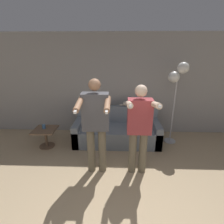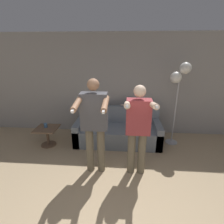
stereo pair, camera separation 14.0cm
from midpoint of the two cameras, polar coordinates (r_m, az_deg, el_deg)
The scene contains 8 objects.
wall_back at distance 4.62m, azimuth 3.51°, elevation 8.59°, with size 10.00×0.05×2.60m.
couch at distance 4.37m, azimuth 2.83°, elevation -6.40°, with size 2.06×0.85×0.83m.
person_left at distance 3.03m, azimuth -4.48°, elevation -3.07°, with size 0.53×0.68×1.76m.
person_right at distance 3.04m, azimuth 9.80°, elevation -4.48°, with size 0.49×0.66×1.66m.
cat at distance 4.43m, azimuth 7.16°, elevation 2.79°, with size 0.45×0.11×0.17m.
floor_lamp at distance 4.20m, azimuth 22.17°, elevation 10.10°, with size 0.43×0.29×1.94m.
side_table at distance 4.43m, azimuth -19.57°, elevation -6.36°, with size 0.51×0.51×0.45m.
cup at distance 4.40m, azimuth -20.01°, elevation -4.11°, with size 0.08×0.08×0.10m.
Camera 2 is at (0.14, -1.42, 2.19)m, focal length 28.00 mm.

